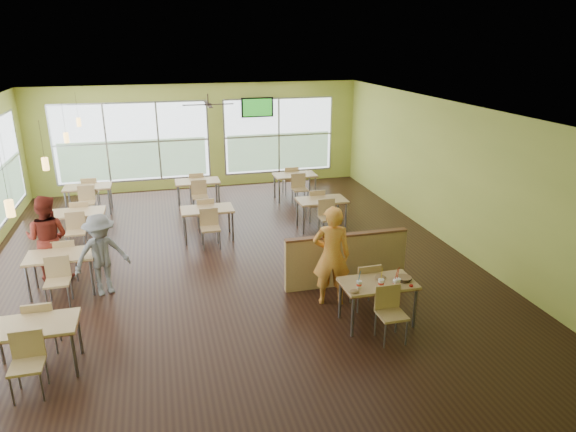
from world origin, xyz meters
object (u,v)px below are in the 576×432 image
Objects in this scene: main_table at (378,288)px; man_plaid at (331,256)px; half_wall_divider at (346,259)px; food_basket at (404,278)px.

man_plaid is (-0.52, 0.84, 0.28)m from main_table.
half_wall_divider reaches higher than main_table.
half_wall_divider is at bearing -116.60° from man_plaid.
half_wall_divider is at bearing 90.00° from main_table.
food_basket is (0.95, -0.89, -0.13)m from man_plaid.
food_basket is (0.43, -1.50, 0.26)m from half_wall_divider.
main_table reaches higher than food_basket.
man_plaid is (-0.52, -0.61, 0.39)m from half_wall_divider.
half_wall_divider is (0.00, 1.45, -0.11)m from main_table.
food_basket is at bearing -74.03° from half_wall_divider.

